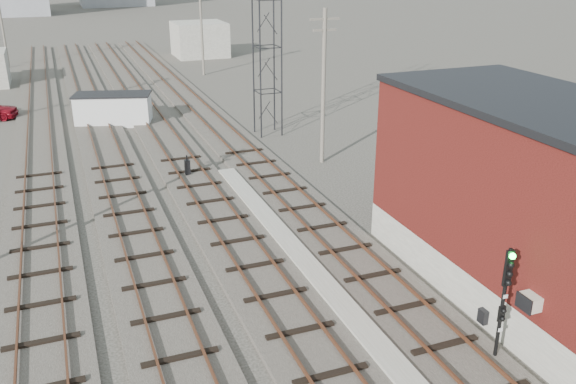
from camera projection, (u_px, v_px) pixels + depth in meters
ground at (137, 76)px, 62.54m from camera, size 320.00×320.00×0.00m
track_right at (212, 122)px, 45.11m from camera, size 3.20×90.00×0.39m
track_mid_right at (158, 127)px, 43.78m from camera, size 3.20×90.00×0.39m
track_mid_left at (100, 133)px, 42.45m from camera, size 3.20×90.00×0.39m
track_left at (39, 139)px, 41.11m from camera, size 3.20×90.00×0.39m
platform_curb at (328, 290)px, 22.75m from camera, size 0.90×28.00×0.26m
brick_building at (529, 197)px, 22.05m from camera, size 6.54×12.20×7.22m
lattice_tower at (267, 23)px, 39.92m from camera, size 1.60×1.60×15.00m
utility_pole_left_c at (2, 22)px, 65.28m from camera, size 1.80×0.24×9.00m
utility_pole_right_a at (324, 83)px, 35.18m from camera, size 1.80×0.24×9.00m
utility_pole_right_b at (201, 27)px, 61.21m from camera, size 1.80×0.24×9.00m
shed_right at (200, 39)px, 73.48m from camera, size 6.00×6.00×4.00m
signal_mast at (504, 298)px, 18.19m from camera, size 0.40×0.41×3.91m
switch_stand at (187, 168)px, 34.21m from camera, size 0.30×0.30×1.23m
site_trailer at (113, 109)px, 44.51m from camera, size 5.90×3.80×2.30m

